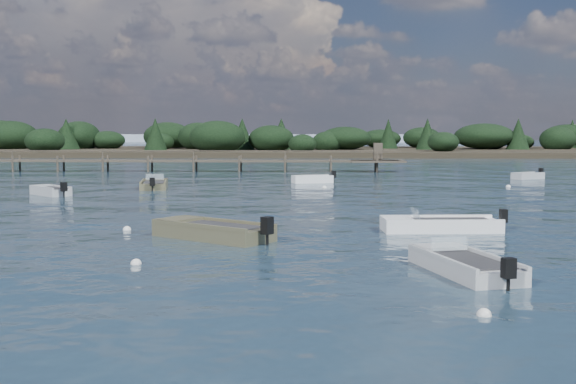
{
  "coord_description": "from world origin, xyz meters",
  "views": [
    {
      "loc": [
        -2.44,
        -19.67,
        3.89
      ],
      "look_at": [
        -3.42,
        14.0,
        1.0
      ],
      "focal_mm": 45.0,
      "sensor_mm": 36.0,
      "label": 1
    }
  ],
  "objects_px": {
    "dinghy_mid_white_a": "(440,227)",
    "tender_far_grey": "(51,193)",
    "dinghy_near_olive": "(464,268)",
    "tender_far_white": "(312,181)",
    "dinghy_mid_grey": "(213,234)",
    "tender_far_grey_b": "(528,177)",
    "jetty": "(105,161)",
    "dinghy_extra_a": "(154,186)"
  },
  "relations": [
    {
      "from": "dinghy_mid_white_a",
      "to": "tender_far_grey",
      "type": "distance_m",
      "value": 25.38
    },
    {
      "from": "dinghy_near_olive",
      "to": "tender_far_white",
      "type": "bearing_deg",
      "value": 96.74
    },
    {
      "from": "dinghy_near_olive",
      "to": "dinghy_mid_grey",
      "type": "bearing_deg",
      "value": 141.86
    },
    {
      "from": "tender_far_grey_b",
      "to": "jetty",
      "type": "bearing_deg",
      "value": 165.34
    },
    {
      "from": "jetty",
      "to": "tender_far_grey_b",
      "type": "bearing_deg",
      "value": -14.66
    },
    {
      "from": "tender_far_grey",
      "to": "dinghy_mid_white_a",
      "type": "bearing_deg",
      "value": -35.81
    },
    {
      "from": "tender_far_grey_b",
      "to": "dinghy_extra_a",
      "type": "xyz_separation_m",
      "value": [
        -27.88,
        -10.16,
        0.0
      ]
    },
    {
      "from": "dinghy_near_olive",
      "to": "dinghy_mid_white_a",
      "type": "bearing_deg",
      "value": 84.22
    },
    {
      "from": "dinghy_mid_grey",
      "to": "dinghy_mid_white_a",
      "type": "bearing_deg",
      "value": 14.39
    },
    {
      "from": "dinghy_mid_grey",
      "to": "jetty",
      "type": "xyz_separation_m",
      "value": [
        -15.85,
        42.06,
        0.82
      ]
    },
    {
      "from": "tender_far_grey_b",
      "to": "tender_far_grey",
      "type": "distance_m",
      "value": 36.42
    },
    {
      "from": "dinghy_mid_grey",
      "to": "tender_far_white",
      "type": "distance_m",
      "value": 27.93
    },
    {
      "from": "tender_far_grey_b",
      "to": "dinghy_extra_a",
      "type": "distance_m",
      "value": 29.67
    },
    {
      "from": "dinghy_extra_a",
      "to": "tender_far_white",
      "type": "xyz_separation_m",
      "value": [
        10.63,
        5.42,
        0.01
      ]
    },
    {
      "from": "dinghy_mid_grey",
      "to": "tender_far_white",
      "type": "bearing_deg",
      "value": 82.36
    },
    {
      "from": "dinghy_extra_a",
      "to": "dinghy_near_olive",
      "type": "height_order",
      "value": "dinghy_extra_a"
    },
    {
      "from": "tender_far_white",
      "to": "jetty",
      "type": "distance_m",
      "value": 24.29
    },
    {
      "from": "tender_far_grey_b",
      "to": "dinghy_extra_a",
      "type": "bearing_deg",
      "value": -159.97
    },
    {
      "from": "dinghy_extra_a",
      "to": "tender_far_grey",
      "type": "height_order",
      "value": "dinghy_extra_a"
    },
    {
      "from": "tender_far_grey_b",
      "to": "dinghy_mid_white_a",
      "type": "bearing_deg",
      "value": -112.35
    },
    {
      "from": "dinghy_extra_a",
      "to": "dinghy_near_olive",
      "type": "bearing_deg",
      "value": -62.7
    },
    {
      "from": "dinghy_mid_grey",
      "to": "dinghy_near_olive",
      "type": "height_order",
      "value": "dinghy_mid_grey"
    },
    {
      "from": "dinghy_mid_grey",
      "to": "dinghy_extra_a",
      "type": "relative_size",
      "value": 1.04
    },
    {
      "from": "dinghy_mid_white_a",
      "to": "tender_far_grey",
      "type": "height_order",
      "value": "dinghy_mid_white_a"
    },
    {
      "from": "dinghy_extra_a",
      "to": "jetty",
      "type": "distance_m",
      "value": 21.73
    },
    {
      "from": "dinghy_mid_grey",
      "to": "tender_far_grey",
      "type": "bearing_deg",
      "value": 125.26
    },
    {
      "from": "dinghy_near_olive",
      "to": "dinghy_mid_white_a",
      "type": "relative_size",
      "value": 0.93
    },
    {
      "from": "dinghy_mid_grey",
      "to": "jetty",
      "type": "bearing_deg",
      "value": 110.65
    },
    {
      "from": "dinghy_mid_grey",
      "to": "tender_far_white",
      "type": "height_order",
      "value": "dinghy_mid_grey"
    },
    {
      "from": "tender_far_grey_b",
      "to": "tender_far_white",
      "type": "bearing_deg",
      "value": -164.62
    },
    {
      "from": "dinghy_mid_grey",
      "to": "dinghy_mid_white_a",
      "type": "xyz_separation_m",
      "value": [
        8.53,
        2.19,
        -0.02
      ]
    },
    {
      "from": "tender_far_grey_b",
      "to": "tender_far_grey",
      "type": "relative_size",
      "value": 0.96
    },
    {
      "from": "dinghy_extra_a",
      "to": "dinghy_mid_white_a",
      "type": "bearing_deg",
      "value": -52.42
    },
    {
      "from": "dinghy_mid_white_a",
      "to": "jetty",
      "type": "distance_m",
      "value": 46.74
    },
    {
      "from": "tender_far_white",
      "to": "tender_far_grey",
      "type": "bearing_deg",
      "value": -145.97
    },
    {
      "from": "tender_far_grey",
      "to": "tender_far_white",
      "type": "bearing_deg",
      "value": 34.03
    },
    {
      "from": "dinghy_near_olive",
      "to": "tender_far_white",
      "type": "distance_m",
      "value": 33.96
    },
    {
      "from": "tender_far_grey",
      "to": "tender_far_white",
      "type": "relative_size",
      "value": 0.92
    },
    {
      "from": "tender_far_grey_b",
      "to": "dinghy_mid_white_a",
      "type": "height_order",
      "value": "dinghy_mid_white_a"
    },
    {
      "from": "dinghy_mid_white_a",
      "to": "tender_far_grey_b",
      "type": "bearing_deg",
      "value": 67.65
    },
    {
      "from": "dinghy_mid_grey",
      "to": "dinghy_mid_white_a",
      "type": "height_order",
      "value": "dinghy_mid_grey"
    },
    {
      "from": "tender_far_grey",
      "to": "jetty",
      "type": "xyz_separation_m",
      "value": [
        -3.8,
        25.02,
        0.83
      ]
    }
  ]
}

